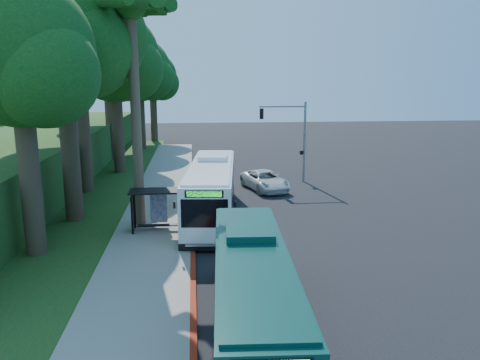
{
  "coord_description": "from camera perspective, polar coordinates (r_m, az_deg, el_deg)",
  "views": [
    {
      "loc": [
        -4.87,
        -29.73,
        8.78
      ],
      "look_at": [
        -1.76,
        1.0,
        2.19
      ],
      "focal_mm": 35.0,
      "sensor_mm": 36.0,
      "label": 1
    }
  ],
  "objects": [
    {
      "name": "white_bus",
      "position": [
        30.32,
        -3.47,
        -1.13
      ],
      "size": [
        4.01,
        13.14,
        3.86
      ],
      "rotation": [
        0.0,
        0.0,
        -0.1
      ],
      "color": "white",
      "rests_on": "ground"
    },
    {
      "name": "tree_1",
      "position": [
        38.86,
        -19.28,
        17.23
      ],
      "size": [
        10.5,
        10.0,
        18.26
      ],
      "color": "#382B1E",
      "rests_on": "ground"
    },
    {
      "name": "tree_0",
      "position": [
        30.75,
        -20.75,
        15.81
      ],
      "size": [
        8.4,
        8.0,
        15.7
      ],
      "color": "#382B1E",
      "rests_on": "ground"
    },
    {
      "name": "ground",
      "position": [
        31.38,
        3.39,
        -4.22
      ],
      "size": [
        140.0,
        140.0,
        0.0
      ],
      "primitive_type": "plane",
      "color": "black",
      "rests_on": "ground"
    },
    {
      "name": "sidewalk",
      "position": [
        31.08,
        -10.06,
        -4.44
      ],
      "size": [
        4.5,
        70.0,
        0.12
      ],
      "primitive_type": "cube",
      "color": "gray",
      "rests_on": "ground"
    },
    {
      "name": "tree_3",
      "position": [
        54.56,
        -15.82,
        14.97
      ],
      "size": [
        10.08,
        9.6,
        17.28
      ],
      "color": "#382B1E",
      "rests_on": "ground"
    },
    {
      "name": "red_curb",
      "position": [
        27.17,
        -5.78,
        -6.73
      ],
      "size": [
        0.25,
        30.0,
        0.13
      ],
      "primitive_type": "cube",
      "color": "#9D2411",
      "rests_on": "ground"
    },
    {
      "name": "palm_tree",
      "position": [
        28.65,
        -13.13,
        18.96
      ],
      "size": [
        4.2,
        4.2,
        14.4
      ],
      "color": "#4C3F2D",
      "rests_on": "ground"
    },
    {
      "name": "grass_verge",
      "position": [
        36.73,
        -18.4,
        -2.37
      ],
      "size": [
        8.0,
        70.0,
        0.06
      ],
      "primitive_type": "cube",
      "color": "#234719",
      "rests_on": "ground"
    },
    {
      "name": "tree_2",
      "position": [
        46.28,
        -14.94,
        13.75
      ],
      "size": [
        8.82,
        8.4,
        15.12
      ],
      "color": "#382B1E",
      "rests_on": "ground"
    },
    {
      "name": "stop_sign_pole",
      "position": [
        25.63,
        -6.77,
        -3.19
      ],
      "size": [
        0.35,
        0.06,
        3.17
      ],
      "color": "gray",
      "rests_on": "ground"
    },
    {
      "name": "tree_6",
      "position": [
        25.06,
        -25.18,
        13.06
      ],
      "size": [
        7.56,
        7.2,
        13.74
      ],
      "color": "#382B1E",
      "rests_on": "ground"
    },
    {
      "name": "traffic_signal_pole",
      "position": [
        40.89,
        6.5,
        5.85
      ],
      "size": [
        4.1,
        0.3,
        7.0
      ],
      "color": "gray",
      "rests_on": "ground"
    },
    {
      "name": "tree_4",
      "position": [
        62.07,
        -12.11,
        12.66
      ],
      "size": [
        8.4,
        8.0,
        14.14
      ],
      "color": "#382B1E",
      "rests_on": "ground"
    },
    {
      "name": "tree_5",
      "position": [
        69.94,
        -10.56,
        12.0
      ],
      "size": [
        7.35,
        7.0,
        12.86
      ],
      "color": "#382B1E",
      "rests_on": "ground"
    },
    {
      "name": "pickup",
      "position": [
        38.26,
        3.06,
        -0.05
      ],
      "size": [
        3.93,
        6.07,
        1.55
      ],
      "primitive_type": "imported",
      "rotation": [
        0.0,
        0.0,
        0.26
      ],
      "color": "silver",
      "rests_on": "ground"
    },
    {
      "name": "teal_bus",
      "position": [
        16.39,
        1.51,
        -13.56
      ],
      "size": [
        3.14,
        11.79,
        3.48
      ],
      "rotation": [
        0.0,
        0.0,
        -0.06
      ],
      "color": "#0A3931",
      "rests_on": "ground"
    },
    {
      "name": "bus_shelter",
      "position": [
        27.86,
        -10.51,
        -2.66
      ],
      "size": [
        3.2,
        1.51,
        2.55
      ],
      "color": "black",
      "rests_on": "ground"
    }
  ]
}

